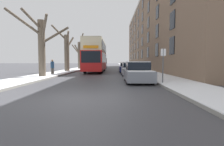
# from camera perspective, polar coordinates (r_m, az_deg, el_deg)

# --- Properties ---
(ground_plane) EXTENTS (320.00, 320.00, 0.00)m
(ground_plane) POSITION_cam_1_polar(r_m,az_deg,el_deg) (7.08, -10.56, -8.40)
(ground_plane) COLOR #424247
(sidewalk_left) EXTENTS (2.82, 130.00, 0.16)m
(sidewalk_left) POSITION_cam_1_polar(r_m,az_deg,el_deg) (60.21, -5.98, 2.37)
(sidewalk_left) COLOR gray
(sidewalk_left) RESTS_ON ground
(sidewalk_right) EXTENTS (2.82, 130.00, 0.16)m
(sidewalk_right) POSITION_cam_1_polar(r_m,az_deg,el_deg) (59.96, 4.64, 2.37)
(sidewalk_right) COLOR gray
(sidewalk_right) RESTS_ON ground
(terrace_facade_right) EXTENTS (9.10, 53.70, 15.04)m
(terrace_facade_right) POSITION_cam_1_polar(r_m,az_deg,el_deg) (39.44, 15.83, 12.39)
(terrace_facade_right) COLOR #7A604C
(terrace_facade_right) RESTS_ON ground
(bare_tree_left_0) EXTENTS (4.34, 3.57, 5.81)m
(bare_tree_left_0) POSITION_cam_1_polar(r_m,az_deg,el_deg) (17.28, -22.11, 8.59)
(bare_tree_left_0) COLOR brown
(bare_tree_left_0) RESTS_ON ground
(bare_tree_left_1) EXTENTS (2.88, 3.38, 6.63)m
(bare_tree_left_1) POSITION_cam_1_polar(r_m,az_deg,el_deg) (26.04, -14.62, 6.91)
(bare_tree_left_1) COLOR brown
(bare_tree_left_1) RESTS_ON ground
(bare_tree_left_2) EXTENTS (3.21, 1.88, 6.83)m
(bare_tree_left_2) POSITION_cam_1_polar(r_m,az_deg,el_deg) (34.12, -10.57, 6.13)
(bare_tree_left_2) COLOR brown
(bare_tree_left_2) RESTS_ON ground
(bare_tree_left_3) EXTENTS (2.01, 1.77, 7.16)m
(bare_tree_left_3) POSITION_cam_1_polar(r_m,az_deg,el_deg) (43.22, -8.32, 5.95)
(bare_tree_left_3) COLOR brown
(bare_tree_left_3) RESTS_ON ground
(double_decker_bus) EXTENTS (2.48, 11.42, 4.38)m
(double_decker_bus) POSITION_cam_1_polar(r_m,az_deg,el_deg) (25.53, -5.26, 5.94)
(double_decker_bus) COLOR red
(double_decker_bus) RESTS_ON ground
(parked_car_0) EXTENTS (1.79, 4.04, 1.50)m
(parked_car_0) POSITION_cam_1_polar(r_m,az_deg,el_deg) (12.61, 8.39, 0.07)
(parked_car_0) COLOR slate
(parked_car_0) RESTS_ON ground
(parked_car_1) EXTENTS (1.69, 4.26, 1.43)m
(parked_car_1) POSITION_cam_1_polar(r_m,az_deg,el_deg) (18.79, 5.83, 1.20)
(parked_car_1) COLOR #9EA3AD
(parked_car_1) RESTS_ON ground
(parked_car_2) EXTENTS (1.86, 4.20, 1.36)m
(parked_car_2) POSITION_cam_1_polar(r_m,az_deg,el_deg) (24.28, 4.65, 1.72)
(parked_car_2) COLOR navy
(parked_car_2) RESTS_ON ground
(oncoming_van) EXTENTS (1.94, 5.10, 2.31)m
(oncoming_van) POSITION_cam_1_polar(r_m,az_deg,el_deg) (37.88, -3.35, 3.36)
(oncoming_van) COLOR #9EA3AD
(oncoming_van) RESTS_ON ground
(pedestrian_left_sidewalk) EXTENTS (0.37, 0.37, 1.71)m
(pedestrian_left_sidewalk) POSITION_cam_1_polar(r_m,az_deg,el_deg) (19.69, -18.88, 1.95)
(pedestrian_left_sidewalk) COLOR #4C4742
(pedestrian_left_sidewalk) RESTS_ON ground
(street_sign_post) EXTENTS (0.32, 0.07, 2.31)m
(street_sign_post) POSITION_cam_1_polar(r_m,az_deg,el_deg) (11.43, 16.31, 2.86)
(street_sign_post) COLOR #4C4F54
(street_sign_post) RESTS_ON ground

